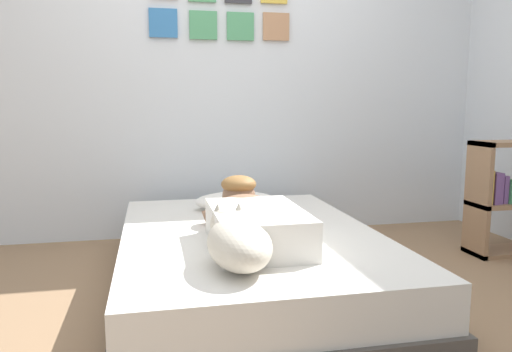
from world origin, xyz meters
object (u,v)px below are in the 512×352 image
object	(u,v)px
cell_phone	(235,249)
bookshelf	(503,197)
dog	(237,241)
person_lying	(251,218)
pillow	(236,201)
coffee_cup	(246,207)
bed	(249,259)

from	to	relation	value
cell_phone	bookshelf	bearing A→B (deg)	17.23
dog	person_lying	bearing A→B (deg)	70.07
pillow	coffee_cup	distance (m)	0.12
bookshelf	bed	bearing A→B (deg)	-172.08
person_lying	cell_phone	size ratio (longest dim) A/B	6.57
cell_phone	pillow	bearing A→B (deg)	79.91
bed	pillow	bearing A→B (deg)	87.35
bed	bookshelf	bearing A→B (deg)	7.92
pillow	person_lying	bearing A→B (deg)	-93.71
dog	coffee_cup	world-z (taller)	dog
person_lying	dog	size ratio (longest dim) A/B	1.60
dog	cell_phone	size ratio (longest dim) A/B	4.11
pillow	person_lying	world-z (taller)	person_lying
coffee_cup	cell_phone	size ratio (longest dim) A/B	0.89
coffee_cup	cell_phone	distance (m)	0.81
pillow	person_lying	distance (m)	0.72
bed	cell_phone	distance (m)	0.40
coffee_cup	bookshelf	world-z (taller)	bookshelf
cell_phone	coffee_cup	bearing A→B (deg)	75.71
dog	coffee_cup	bearing A→B (deg)	77.10
cell_phone	person_lying	bearing A→B (deg)	57.96
bed	bookshelf	distance (m)	1.78
coffee_cup	bed	bearing A→B (deg)	-98.46
coffee_cup	cell_phone	bearing A→B (deg)	-104.29
dog	bookshelf	distance (m)	2.06
dog	bookshelf	world-z (taller)	bookshelf
person_lying	cell_phone	bearing A→B (deg)	-122.04
pillow	dog	xyz separation A→B (m)	(-0.19, -1.10, 0.05)
bookshelf	cell_phone	bearing A→B (deg)	-162.77
bed	coffee_cup	world-z (taller)	coffee_cup
person_lying	bookshelf	bearing A→B (deg)	12.84
bed	coffee_cup	bearing A→B (deg)	81.54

